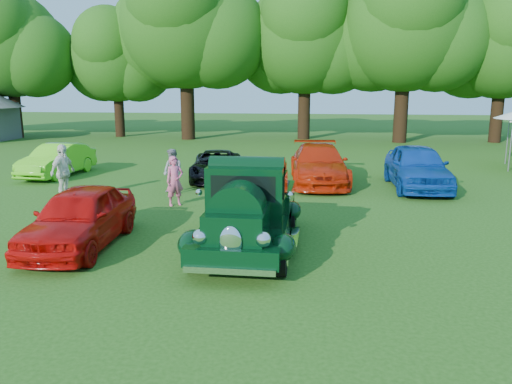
# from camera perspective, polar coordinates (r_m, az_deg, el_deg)

# --- Properties ---
(ground) EXTENTS (120.00, 120.00, 0.00)m
(ground) POSITION_cam_1_polar(r_m,az_deg,el_deg) (12.02, -2.17, -5.97)
(ground) COLOR #1F4D11
(ground) RESTS_ON ground
(hero_pickup) EXTENTS (2.38, 5.10, 1.99)m
(hero_pickup) POSITION_cam_1_polar(r_m,az_deg,el_deg) (11.55, -0.83, -2.26)
(hero_pickup) COLOR black
(hero_pickup) RESTS_ON ground
(red_convertible) EXTENTS (1.93, 4.27, 1.42)m
(red_convertible) POSITION_cam_1_polar(r_m,az_deg,el_deg) (12.37, -19.49, -2.73)
(red_convertible) COLOR #BB0A08
(red_convertible) RESTS_ON ground
(back_car_lime) EXTENTS (1.65, 4.15, 1.34)m
(back_car_lime) POSITION_cam_1_polar(r_m,az_deg,el_deg) (22.62, -21.77, 3.39)
(back_car_lime) COLOR #52C91A
(back_car_lime) RESTS_ON ground
(back_car_black) EXTENTS (2.57, 4.48, 1.18)m
(back_car_black) POSITION_cam_1_polar(r_m,az_deg,el_deg) (20.16, -4.50, 3.02)
(back_car_black) COLOR black
(back_car_black) RESTS_ON ground
(back_car_orange) EXTENTS (2.53, 5.32, 1.50)m
(back_car_orange) POSITION_cam_1_polar(r_m,az_deg,el_deg) (19.55, 7.18, 3.16)
(back_car_orange) COLOR #B91F06
(back_car_orange) RESTS_ON ground
(back_car_blue) EXTENTS (2.06, 4.83, 1.63)m
(back_car_blue) POSITION_cam_1_polar(r_m,az_deg,el_deg) (19.33, 17.93, 2.77)
(back_car_blue) COLOR #0E3A9A
(back_car_blue) RESTS_ON ground
(spectator_pink) EXTENTS (0.69, 0.65, 1.58)m
(spectator_pink) POSITION_cam_1_polar(r_m,az_deg,el_deg) (15.91, -9.27, 1.25)
(spectator_pink) COLOR #C55174
(spectator_pink) RESTS_ON ground
(spectator_grey) EXTENTS (0.97, 0.92, 1.59)m
(spectator_grey) POSITION_cam_1_polar(r_m,az_deg,el_deg) (17.69, -9.48, 2.32)
(spectator_grey) COLOR slate
(spectator_grey) RESTS_ON ground
(spectator_white) EXTENTS (0.66, 1.16, 1.86)m
(spectator_white) POSITION_cam_1_polar(r_m,az_deg,el_deg) (17.69, -21.20, 2.12)
(spectator_white) COLOR silver
(spectator_white) RESTS_ON ground
(tree_line) EXTENTS (62.33, 9.81, 12.44)m
(tree_line) POSITION_cam_1_polar(r_m,az_deg,el_deg) (35.61, 6.35, 17.12)
(tree_line) COLOR black
(tree_line) RESTS_ON ground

